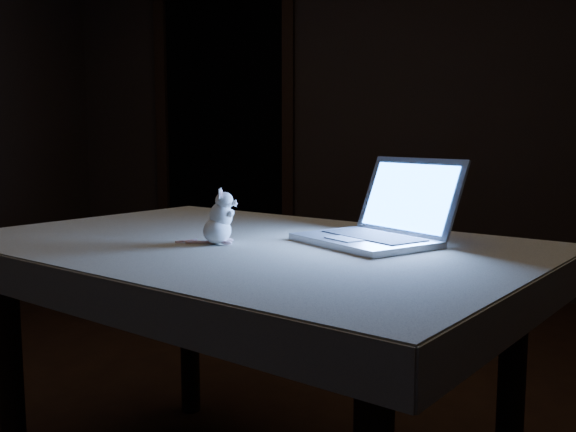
% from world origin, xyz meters
% --- Properties ---
extents(back_wall, '(4.50, 0.04, 2.60)m').
position_xyz_m(back_wall, '(0.00, 2.50, 1.30)').
color(back_wall, black).
rests_on(back_wall, ground).
extents(doorway, '(1.06, 0.36, 2.13)m').
position_xyz_m(doorway, '(-1.10, 2.50, 1.06)').
color(doorway, black).
rests_on(doorway, back_wall).
extents(table, '(1.70, 1.41, 0.78)m').
position_xyz_m(table, '(0.06, -0.25, 0.39)').
color(table, black).
rests_on(table, floor).
extents(tablecloth, '(1.87, 1.75, 0.10)m').
position_xyz_m(tablecloth, '(0.08, -0.27, 0.74)').
color(tablecloth, beige).
rests_on(tablecloth, table).
extents(laptop, '(0.47, 0.46, 0.24)m').
position_xyz_m(laptop, '(0.39, -0.21, 0.91)').
color(laptop, '#ABABB0').
rests_on(laptop, tablecloth).
extents(plush_mouse, '(0.15, 0.15, 0.15)m').
position_xyz_m(plush_mouse, '(0.01, -0.32, 0.86)').
color(plush_mouse, white).
rests_on(plush_mouse, tablecloth).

